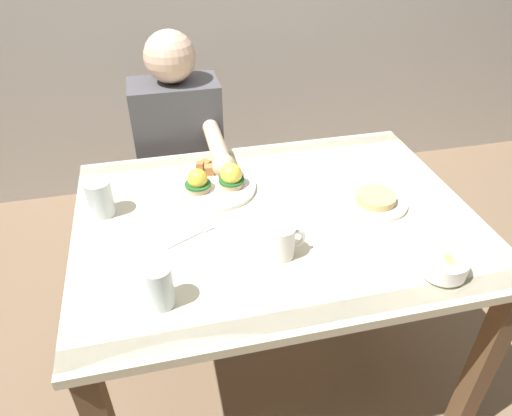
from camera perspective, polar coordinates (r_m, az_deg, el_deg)
ground_plane at (r=1.97m, az=1.90°, el=-18.55°), size 6.00×6.00×0.00m
dining_table at (r=1.50m, az=2.38°, el=-4.22°), size 1.20×0.90×0.74m
eggs_benedict_plate at (r=1.54m, az=-4.97°, el=3.13°), size 0.27×0.27×0.09m
fruit_bowl at (r=1.31m, az=21.77°, el=-6.50°), size 0.12×0.12×0.06m
coffee_mug at (r=1.26m, az=3.07°, el=-3.89°), size 0.11×0.08×0.09m
fork at (r=1.37m, az=-7.64°, el=-3.28°), size 0.15×0.09×0.00m
water_glass_near at (r=1.15m, az=-11.65°, el=-9.51°), size 0.07×0.07×0.11m
water_glass_far at (r=1.49m, az=-18.30°, el=0.90°), size 0.08×0.08×0.11m
side_plate at (r=1.52m, az=14.23°, el=0.88°), size 0.20×0.20×0.04m
diner_person at (r=1.95m, az=-9.00°, el=6.27°), size 0.34×0.54×1.14m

